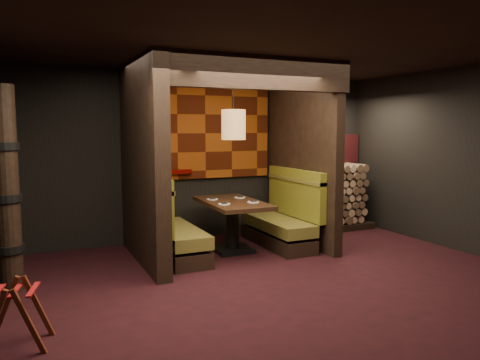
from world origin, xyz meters
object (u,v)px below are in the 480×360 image
object	(u,v)px
luggage_rack	(16,312)
totem_column	(7,191)
pendant_lamp	(234,125)
booth_bench_left	(170,231)
firewood_stack	(327,197)
dining_table	(232,216)
booth_bench_right	(283,221)

from	to	relation	value
luggage_rack	totem_column	world-z (taller)	totem_column
pendant_lamp	booth_bench_left	bearing A→B (deg)	175.28
totem_column	booth_bench_left	bearing A→B (deg)	14.75
booth_bench_left	luggage_rack	distance (m)	2.96
firewood_stack	booth_bench_left	bearing A→B (deg)	-167.83
dining_table	luggage_rack	distance (m)	3.68
booth_bench_right	dining_table	world-z (taller)	booth_bench_right
booth_bench_left	pendant_lamp	distance (m)	1.84
booth_bench_left	pendant_lamp	world-z (taller)	pendant_lamp
booth_bench_left	dining_table	distance (m)	0.99
booth_bench_right	pendant_lamp	world-z (taller)	pendant_lamp
booth_bench_right	totem_column	bearing A→B (deg)	-172.14
booth_bench_right	pendant_lamp	bearing A→B (deg)	-174.97
booth_bench_left	pendant_lamp	bearing A→B (deg)	-4.72
booth_bench_left	dining_table	world-z (taller)	booth_bench_left
booth_bench_left	booth_bench_right	world-z (taller)	same
dining_table	luggage_rack	size ratio (longest dim) A/B	2.35
booth_bench_left	totem_column	bearing A→B (deg)	-165.25
pendant_lamp	luggage_rack	xyz separation A→B (m)	(-2.99, -2.09, -1.65)
luggage_rack	totem_column	distance (m)	1.84
dining_table	booth_bench_right	bearing A→B (deg)	1.92
booth_bench_right	totem_column	xyz separation A→B (m)	(-3.98, -0.55, 0.79)
booth_bench_right	luggage_rack	distance (m)	4.46
pendant_lamp	luggage_rack	distance (m)	4.00
booth_bench_right	firewood_stack	bearing A→B (deg)	27.35
dining_table	pendant_lamp	world-z (taller)	pendant_lamp
booth_bench_right	dining_table	bearing A→B (deg)	-178.08
luggage_rack	firewood_stack	world-z (taller)	firewood_stack
firewood_stack	dining_table	bearing A→B (deg)	-162.15
booth_bench_left	firewood_stack	size ratio (longest dim) A/B	0.92
booth_bench_left	dining_table	bearing A→B (deg)	-1.80
booth_bench_right	dining_table	size ratio (longest dim) A/B	1.05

